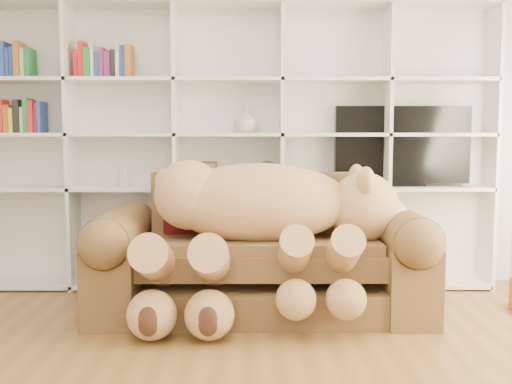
{
  "coord_description": "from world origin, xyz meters",
  "views": [
    {
      "loc": [
        0.19,
        -2.49,
        1.29
      ],
      "look_at": [
        0.22,
        1.63,
        0.88
      ],
      "focal_mm": 40.0,
      "sensor_mm": 36.0,
      "label": 1
    }
  ],
  "objects": [
    {
      "name": "wall_back",
      "position": [
        0.0,
        2.5,
        1.35
      ],
      "size": [
        5.0,
        0.02,
        2.7
      ],
      "primitive_type": "cube",
      "color": "silver",
      "rests_on": "floor"
    },
    {
      "name": "bookshelf",
      "position": [
        -0.24,
        2.36,
        1.31
      ],
      "size": [
        4.43,
        0.35,
        2.4
      ],
      "color": "white",
      "rests_on": "floor"
    },
    {
      "name": "sofa",
      "position": [
        0.25,
        1.64,
        0.38
      ],
      "size": [
        2.38,
        1.03,
        1.0
      ],
      "color": "brown",
      "rests_on": "floor"
    },
    {
      "name": "teddy_bear",
      "position": [
        0.25,
        1.44,
        0.71
      ],
      "size": [
        1.91,
        1.01,
        1.11
      ],
      "rotation": [
        0.0,
        0.0,
        -0.15
      ],
      "color": "tan",
      "rests_on": "sofa"
    },
    {
      "name": "throw_pillow",
      "position": [
        -0.26,
        1.81,
        0.73
      ],
      "size": [
        0.46,
        0.29,
        0.46
      ],
      "primitive_type": "cube",
      "rotation": [
        -0.24,
        0.0,
        0.12
      ],
      "color": "#5E1014",
      "rests_on": "sofa"
    },
    {
      "name": "tv",
      "position": [
        1.47,
        2.35,
        1.2
      ],
      "size": [
        1.14,
        0.18,
        0.68
      ],
      "color": "black",
      "rests_on": "bookshelf"
    },
    {
      "name": "picture_frame",
      "position": [
        -0.18,
        2.3,
        0.98
      ],
      "size": [
        0.16,
        0.03,
        0.2
      ],
      "primitive_type": "cube",
      "rotation": [
        0.0,
        0.0,
        -0.04
      ],
      "color": "#53341C",
      "rests_on": "bookshelf"
    },
    {
      "name": "green_vase",
      "position": [
        0.32,
        2.3,
        0.97
      ],
      "size": [
        0.22,
        0.22,
        0.22
      ],
      "primitive_type": "sphere",
      "color": "#2B5539",
      "rests_on": "bookshelf"
    },
    {
      "name": "figurine_tall",
      "position": [
        -0.89,
        2.3,
        0.94
      ],
      "size": [
        0.08,
        0.08,
        0.15
      ],
      "primitive_type": "cylinder",
      "rotation": [
        0.0,
        0.0,
        -0.11
      ],
      "color": "beige",
      "rests_on": "bookshelf"
    },
    {
      "name": "figurine_short",
      "position": [
        -0.88,
        2.3,
        0.92
      ],
      "size": [
        0.07,
        0.07,
        0.11
      ],
      "primitive_type": "cylinder",
      "rotation": [
        0.0,
        0.0,
        -0.14
      ],
      "color": "beige",
      "rests_on": "bookshelf"
    },
    {
      "name": "snow_globe",
      "position": [
        -0.59,
        2.3,
        0.93
      ],
      "size": [
        0.12,
        0.12,
        0.12
      ],
      "primitive_type": "sphere",
      "color": "silver",
      "rests_on": "bookshelf"
    },
    {
      "name": "shelf_vase",
      "position": [
        0.14,
        2.3,
        1.42
      ],
      "size": [
        0.26,
        0.26,
        0.21
      ],
      "primitive_type": "imported",
      "rotation": [
        0.0,
        0.0,
        0.32
      ],
      "color": "beige",
      "rests_on": "bookshelf"
    }
  ]
}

